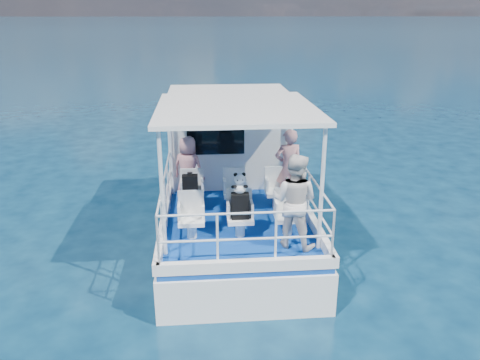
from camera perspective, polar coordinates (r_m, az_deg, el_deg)
name	(u,v)px	position (r m, az deg, el deg)	size (l,w,h in m)	color
ground	(236,250)	(10.24, -0.52, -8.55)	(2000.00, 2000.00, 0.00)	#07223A
hull	(233,230)	(11.13, -0.92, -6.13)	(3.00, 7.00, 1.60)	white
deck	(232,197)	(10.79, -0.94, -2.06)	(2.90, 6.90, 0.10)	navy
cabin	(228,135)	(11.67, -1.42, 5.55)	(2.85, 2.00, 2.20)	white
canopy	(236,108)	(8.99, -0.49, 8.75)	(3.00, 3.20, 0.08)	white
canopy_posts	(236,166)	(9.23, -0.44, 1.72)	(2.77, 2.97, 2.20)	white
railings	(238,200)	(9.13, -0.27, -2.49)	(2.84, 3.59, 1.00)	white
seat_port_fwd	(192,202)	(9.94, -5.82, -2.62)	(0.48, 0.46, 0.38)	white
seat_center_fwd	(235,200)	(9.96, -0.63, -2.47)	(0.48, 0.46, 0.38)	white
seat_stbd_fwd	(277,199)	(10.06, 4.49, -2.30)	(0.48, 0.46, 0.38)	white
seat_port_aft	(192,228)	(8.75, -5.91, -5.83)	(0.48, 0.46, 0.38)	white
seat_center_aft	(240,226)	(8.77, 0.01, -5.65)	(0.48, 0.46, 0.38)	white
seat_stbd_aft	(288,224)	(8.89, 5.83, -5.41)	(0.48, 0.46, 0.38)	white
passenger_port_fwd	(188,168)	(10.37, -6.34, 1.42)	(0.54, 0.38, 1.44)	#CA8388
passenger_stbd_fwd	(288,167)	(10.11, 5.91, 1.61)	(0.60, 0.40, 1.66)	#CC8485
passenger_stbd_aft	(294,201)	(8.21, 6.64, -2.56)	(0.83, 0.65, 1.71)	silver
backpack_port	(190,185)	(9.73, -6.10, -0.59)	(0.32, 0.18, 0.42)	black
backpack_center	(240,206)	(8.55, 0.01, -3.19)	(0.32, 0.18, 0.48)	black
compact_camera	(190,174)	(9.64, -6.13, 0.76)	(0.11, 0.06, 0.06)	black
panda	(240,183)	(8.42, -0.05, -0.38)	(0.25, 0.21, 0.39)	white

